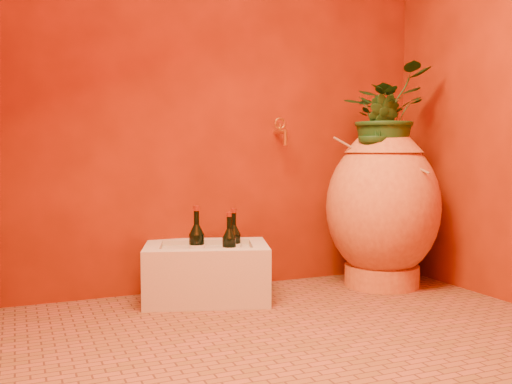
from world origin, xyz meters
name	(u,v)px	position (x,y,z in m)	size (l,w,h in m)	color
floor	(307,336)	(0.00, 0.00, 0.00)	(2.50, 2.50, 0.00)	brown
wall_back	(227,74)	(0.00, 1.00, 1.25)	(2.50, 0.02, 2.50)	#611905
amphora	(383,206)	(0.85, 0.65, 0.48)	(0.89, 0.89, 0.96)	#CD7E39
stone_basin	(207,273)	(-0.21, 0.75, 0.15)	(0.76, 0.63, 0.30)	beige
wine_bottle_a	(234,246)	(-0.06, 0.75, 0.28)	(0.08, 0.08, 0.32)	black
wine_bottle_b	(197,247)	(-0.27, 0.73, 0.29)	(0.08, 0.08, 0.35)	black
wine_bottle_c	(229,250)	(-0.11, 0.67, 0.28)	(0.08, 0.08, 0.31)	black
wall_tap	(281,130)	(0.31, 0.92, 0.93)	(0.07, 0.15, 0.17)	#B6832A
plant_main	(385,114)	(0.86, 0.66, 1.02)	(0.51, 0.44, 0.57)	#163F18
plant_side	(378,132)	(0.76, 0.58, 0.91)	(0.23, 0.18, 0.41)	#163F18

